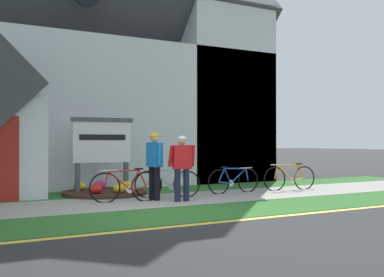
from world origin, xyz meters
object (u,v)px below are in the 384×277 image
Objects in this scene: bicycle_white at (290,178)px; cyclist_in_blue_jersey at (182,163)px; bicycle_yellow at (126,186)px; roadside_conifer at (226,65)px; cyclist_in_white_jersey at (154,161)px; church_sign at (102,144)px; bicycle_black at (168,183)px; bicycle_orange at (233,180)px.

bicycle_white is 1.09× the size of cyclist_in_blue_jersey.
roadside_conifer is (8.23, 8.48, 4.91)m from bicycle_yellow.
bicycle_yellow is 12.79m from roadside_conifer.
cyclist_in_white_jersey is (0.74, -0.02, 0.61)m from bicycle_yellow.
church_sign is 1.33× the size of cyclist_in_blue_jersey.
cyclist_in_blue_jersey reaches higher than bicycle_yellow.
church_sign is 5.68m from bicycle_white.
bicycle_orange is at bearing 0.67° from bicycle_black.
cyclist_in_blue_jersey is 0.20× the size of roadside_conifer.
cyclist_in_blue_jersey is (-0.05, -0.94, 0.57)m from bicycle_black.
roadside_conifer is at bearing 48.62° from cyclist_in_white_jersey.
bicycle_white is at bearing -18.39° from church_sign.
cyclist_in_blue_jersey is at bearing -93.23° from bicycle_black.
bicycle_white is at bearing 11.22° from cyclist_in_blue_jersey.
cyclist_in_blue_jersey is at bearing -168.78° from bicycle_white.
bicycle_yellow is at bearing -173.57° from bicycle_orange.
cyclist_in_blue_jersey is at bearing -25.35° from bicycle_yellow.
church_sign reaches higher than bicycle_white.
bicycle_orange is 2.72m from cyclist_in_white_jersey.
bicycle_yellow reaches higher than bicycle_black.
roadside_conifer is at bearing 52.32° from cyclist_in_blue_jersey.
roadside_conifer is (7.00, 9.06, 4.36)m from cyclist_in_blue_jersey.
church_sign is at bearing 161.61° from bicycle_white.
bicycle_orange is at bearing -25.51° from church_sign.
bicycle_black is (1.28, 0.35, -0.01)m from bicycle_yellow.
roadside_conifer reaches higher than cyclist_in_blue_jersey.
bicycle_black is at bearing -130.53° from roadside_conifer.
church_sign is 2.23m from bicycle_yellow.
bicycle_white is 10.05m from roadside_conifer.
cyclist_in_blue_jersey reaches higher than bicycle_white.
church_sign is 11.18m from roadside_conifer.
bicycle_black is at bearing 178.13° from bicycle_white.
bicycle_black is 11.77m from roadside_conifer.
cyclist_in_blue_jersey is (1.23, -0.58, 0.55)m from bicycle_yellow.
bicycle_orange is (-1.93, 0.15, -0.02)m from bicycle_white.
bicycle_white is 1.94m from bicycle_orange.
bicycle_black is 0.99× the size of cyclist_in_white_jersey.
bicycle_yellow is 0.22× the size of roadside_conifer.
cyclist_in_white_jersey is 0.75m from cyclist_in_blue_jersey.
roadside_conifer is at bearing 70.41° from bicycle_white.
cyclist_in_white_jersey is at bearing 131.32° from cyclist_in_blue_jersey.
roadside_conifer reaches higher than bicycle_yellow.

